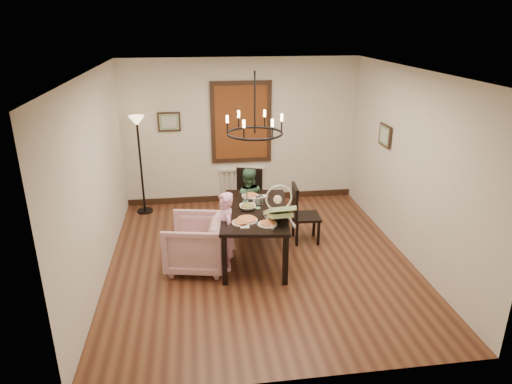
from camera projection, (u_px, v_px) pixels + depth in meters
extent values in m
cube|color=brown|center=(260.00, 260.00, 6.96)|extent=(4.50, 5.00, 0.01)
cube|color=white|center=(260.00, 71.00, 5.97)|extent=(4.50, 5.00, 0.01)
cube|color=silver|center=(241.00, 132.00, 8.78)|extent=(4.50, 0.01, 2.80)
cube|color=silver|center=(96.00, 180.00, 6.18)|extent=(0.01, 5.00, 2.80)
cube|color=silver|center=(410.00, 166.00, 6.76)|extent=(0.01, 5.00, 2.80)
cube|color=black|center=(255.00, 211.00, 6.78)|extent=(1.17, 1.80, 0.05)
cube|color=black|center=(225.00, 261.00, 6.19)|extent=(0.07, 0.07, 0.74)
cube|color=black|center=(230.00, 214.00, 7.66)|extent=(0.07, 0.07, 0.74)
cube|color=black|center=(285.00, 260.00, 6.19)|extent=(0.07, 0.07, 0.74)
cube|color=black|center=(279.00, 214.00, 7.66)|extent=(0.07, 0.07, 0.74)
imported|color=beige|center=(196.00, 243.00, 6.63)|extent=(1.01, 0.99, 0.78)
imported|color=#ECA6CF|center=(225.00, 238.00, 6.56)|extent=(0.30, 0.40, 0.98)
imported|color=#3A6247|center=(248.00, 207.00, 7.67)|extent=(0.53, 0.44, 0.97)
imported|color=white|center=(248.00, 207.00, 6.78)|extent=(0.29, 0.29, 0.07)
cylinder|color=tan|center=(247.00, 220.00, 6.38)|extent=(0.30, 0.30, 0.04)
cylinder|color=silver|center=(258.00, 201.00, 6.90)|extent=(0.07, 0.07, 0.15)
cube|color=brown|center=(241.00, 122.00, 8.67)|extent=(1.00, 0.03, 1.40)
cube|color=black|center=(169.00, 122.00, 8.49)|extent=(0.42, 0.03, 0.36)
cube|color=black|center=(385.00, 135.00, 7.50)|extent=(0.03, 0.42, 0.36)
torus|color=black|center=(255.00, 133.00, 6.36)|extent=(0.80, 0.80, 0.04)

